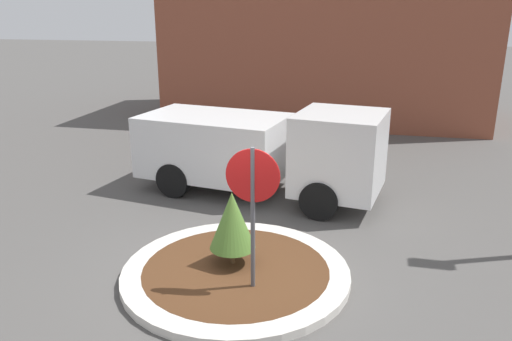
% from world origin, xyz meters
% --- Properties ---
extents(ground_plane, '(120.00, 120.00, 0.00)m').
position_xyz_m(ground_plane, '(0.00, 0.00, 0.00)').
color(ground_plane, '#514F4C').
extents(traffic_island, '(3.86, 3.86, 0.15)m').
position_xyz_m(traffic_island, '(0.00, 0.00, 0.07)').
color(traffic_island, beige).
rests_on(traffic_island, ground_plane).
extents(stop_sign, '(0.83, 0.07, 2.43)m').
position_xyz_m(stop_sign, '(0.41, -0.47, 1.71)').
color(stop_sign, '#4C4C51').
rests_on(stop_sign, ground_plane).
extents(island_shrub, '(0.79, 0.79, 1.30)m').
position_xyz_m(island_shrub, '(-0.10, 0.19, 0.94)').
color(island_shrub, brown).
rests_on(island_shrub, traffic_island).
extents(utility_truck, '(6.07, 2.99, 2.17)m').
position_xyz_m(utility_truck, '(-0.47, 3.99, 1.15)').
color(utility_truck, silver).
rests_on(utility_truck, ground_plane).
extents(storefront_building, '(12.36, 6.07, 6.63)m').
position_xyz_m(storefront_building, '(0.16, 13.96, 3.32)').
color(storefront_building, brown).
rests_on(storefront_building, ground_plane).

